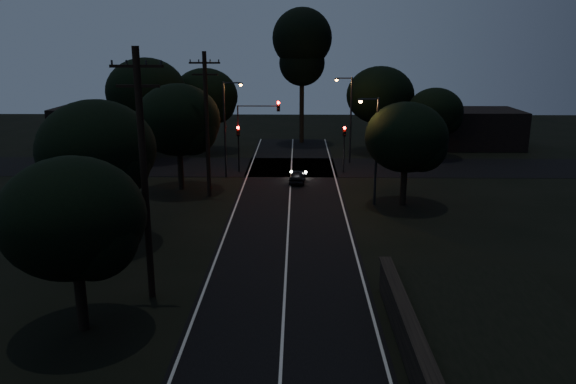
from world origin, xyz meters
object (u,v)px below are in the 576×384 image
object	(u,v)px
tall_pine	(302,46)
signal_mast	(257,123)
streetlight_a	(227,123)
streetlight_b	(349,114)
signal_left	(238,140)
utility_pole_mid	(144,173)
streetlight_c	(374,144)
car	(297,176)
signal_right	(344,141)
utility_pole_far	(207,123)

from	to	relation	value
tall_pine	signal_mast	bearing A→B (deg)	-104.62
streetlight_a	streetlight_b	bearing A→B (deg)	29.48
signal_left	streetlight_b	size ratio (longest dim) A/B	0.51
signal_left	signal_mast	distance (m)	2.26
utility_pole_mid	streetlight_c	world-z (taller)	utility_pole_mid
tall_pine	streetlight_c	world-z (taller)	tall_pine
signal_left	signal_mast	bearing A→B (deg)	0.13
streetlight_c	car	xyz separation A→B (m)	(-5.28, 6.20, -3.82)
tall_pine	signal_right	size ratio (longest dim) A/B	3.59
tall_pine	signal_right	xyz separation A→B (m)	(3.60, -15.01, -7.79)
signal_right	streetlight_b	size ratio (longest dim) A/B	0.51
utility_pole_far	streetlight_c	world-z (taller)	utility_pole_far
signal_left	streetlight_c	distance (m)	14.52
signal_right	car	world-z (taller)	signal_right
streetlight_a	streetlight_b	world-z (taller)	same
tall_pine	signal_right	world-z (taller)	tall_pine
tall_pine	streetlight_a	size ratio (longest dim) A/B	1.84
tall_pine	signal_mast	world-z (taller)	tall_pine
streetlight_a	utility_pole_far	bearing A→B (deg)	-96.59
signal_mast	streetlight_b	xyz separation A→B (m)	(8.22, 4.01, 0.30)
signal_right	streetlight_c	xyz separation A→B (m)	(1.23, -9.99, 1.51)
signal_right	tall_pine	bearing A→B (deg)	103.49
tall_pine	signal_left	world-z (taller)	tall_pine
signal_right	signal_mast	xyz separation A→B (m)	(-7.51, 0.00, 1.50)
utility_pole_far	streetlight_b	bearing A→B (deg)	46.70
utility_pole_mid	signal_left	bearing A→B (deg)	86.79
signal_left	signal_right	bearing A→B (deg)	0.00
utility_pole_mid	streetlight_b	size ratio (longest dim) A/B	1.38
streetlight_a	streetlight_c	size ratio (longest dim) A/B	1.07
tall_pine	streetlight_b	distance (m)	13.24
utility_pole_mid	streetlight_c	xyz separation A→B (m)	(11.83, 15.00, -1.39)
signal_mast	utility_pole_far	bearing A→B (deg)	-111.11
streetlight_c	utility_pole_far	bearing A→B (deg)	170.40
tall_pine	streetlight_b	world-z (taller)	tall_pine
signal_right	streetlight_c	bearing A→B (deg)	-82.98
utility_pole_far	streetlight_b	world-z (taller)	utility_pole_far
tall_pine	utility_pole_far	bearing A→B (deg)	-106.93
tall_pine	streetlight_b	bearing A→B (deg)	-68.62
car	tall_pine	bearing A→B (deg)	-87.82
streetlight_c	tall_pine	bearing A→B (deg)	100.93
signal_left	car	distance (m)	6.80
signal_mast	car	world-z (taller)	signal_mast
signal_left	streetlight_b	bearing A→B (deg)	22.05
signal_mast	utility_pole_mid	bearing A→B (deg)	-97.04
utility_pole_far	signal_right	size ratio (longest dim) A/B	2.56
utility_pole_mid	car	size ratio (longest dim) A/B	3.50
utility_pole_mid	signal_left	world-z (taller)	utility_pole_mid
signal_right	streetlight_b	bearing A→B (deg)	80.00
signal_mast	streetlight_b	world-z (taller)	streetlight_b
utility_pole_far	signal_right	xyz separation A→B (m)	(10.60, 7.99, -2.65)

